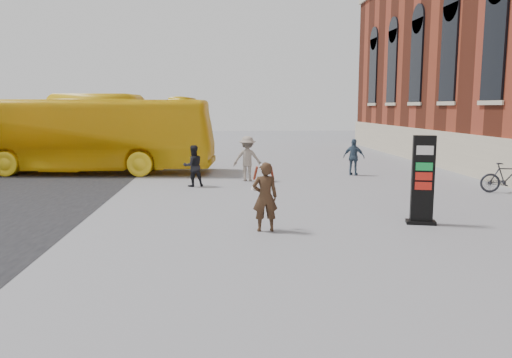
{
  "coord_description": "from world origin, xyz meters",
  "views": [
    {
      "loc": [
        -1.29,
        -11.53,
        3.01
      ],
      "look_at": [
        -0.43,
        1.26,
        1.14
      ],
      "focal_mm": 35.0,
      "sensor_mm": 36.0,
      "label": 1
    }
  ],
  "objects": [
    {
      "name": "pedestrian_b",
      "position": [
        -0.29,
        8.55,
        0.91
      ],
      "size": [
        1.27,
        0.86,
        1.82
      ],
      "primitive_type": "imported",
      "rotation": [
        0.0,
        0.0,
        2.97
      ],
      "color": "gray",
      "rests_on": "ground"
    },
    {
      "name": "bike_7",
      "position": [
        8.6,
        5.06,
        0.53
      ],
      "size": [
        1.83,
        0.83,
        1.06
      ],
      "primitive_type": "imported",
      "rotation": [
        0.0,
        0.0,
        1.37
      ],
      "color": "#26272F",
      "rests_on": "ground"
    },
    {
      "name": "bus",
      "position": [
        -8.1,
        11.66,
        1.77
      ],
      "size": [
        12.94,
        4.02,
        3.55
      ],
      "primitive_type": "imported",
      "rotation": [
        0.0,
        0.0,
        1.49
      ],
      "color": "yellow",
      "rests_on": "road"
    },
    {
      "name": "pedestrian_c",
      "position": [
        4.45,
        9.88,
        0.8
      ],
      "size": [
        1.01,
        0.8,
        1.6
      ],
      "primitive_type": "imported",
      "rotation": [
        0.0,
        0.0,
        2.63
      ],
      "color": "#3A4F64",
      "rests_on": "ground"
    },
    {
      "name": "woman",
      "position": [
        -0.28,
        0.27,
        0.87
      ],
      "size": [
        0.65,
        0.59,
        1.69
      ],
      "rotation": [
        0.0,
        0.0,
        3.18
      ],
      "color": "#312115",
      "rests_on": "ground"
    },
    {
      "name": "pedestrian_a",
      "position": [
        -2.41,
        7.26,
        0.78
      ],
      "size": [
        0.91,
        0.81,
        1.56
      ],
      "primitive_type": "imported",
      "rotation": [
        0.0,
        0.0,
        3.48
      ],
      "color": "black",
      "rests_on": "ground"
    },
    {
      "name": "ground",
      "position": [
        0.0,
        0.0,
        0.0
      ],
      "size": [
        100.0,
        100.0,
        0.0
      ],
      "primitive_type": "plane",
      "color": "#9E9EA3"
    },
    {
      "name": "info_pylon",
      "position": [
        3.8,
        0.72,
        1.14
      ],
      "size": [
        0.79,
        0.52,
        2.28
      ],
      "rotation": [
        0.0,
        0.0,
        -0.23
      ],
      "color": "black",
      "rests_on": "ground"
    }
  ]
}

